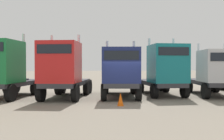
% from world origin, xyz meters
% --- Properties ---
extents(ground, '(200.00, 200.00, 0.00)m').
position_xyz_m(ground, '(0.00, 0.00, 0.00)').
color(ground, gray).
extents(semi_truck_green, '(3.79, 6.27, 4.49)m').
position_xyz_m(semi_truck_green, '(-7.66, 2.60, 2.05)').
color(semi_truck_green, '#333338').
rests_on(semi_truck_green, ground).
extents(semi_truck_red, '(3.67, 6.40, 4.37)m').
position_xyz_m(semi_truck_red, '(-3.71, 1.97, 1.95)').
color(semi_truck_red, '#333338').
rests_on(semi_truck_red, ground).
extents(semi_truck_navy, '(3.32, 6.56, 4.00)m').
position_xyz_m(semi_truck_navy, '(0.19, 1.98, 1.79)').
color(semi_truck_navy, '#333338').
rests_on(semi_truck_navy, ground).
extents(semi_truck_teal, '(2.62, 6.10, 4.33)m').
position_xyz_m(semi_truck_teal, '(3.55, 2.71, 1.92)').
color(semi_truck_teal, '#333338').
rests_on(semi_truck_teal, ground).
extents(semi_truck_silver, '(3.55, 6.74, 3.94)m').
position_xyz_m(semi_truck_silver, '(7.14, 2.08, 1.77)').
color(semi_truck_silver, '#333338').
rests_on(semi_truck_silver, ground).
extents(traffic_cone_far, '(0.36, 0.36, 0.73)m').
position_xyz_m(traffic_cone_far, '(-0.29, -1.07, 0.36)').
color(traffic_cone_far, '#F2590C').
rests_on(traffic_cone_far, ground).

